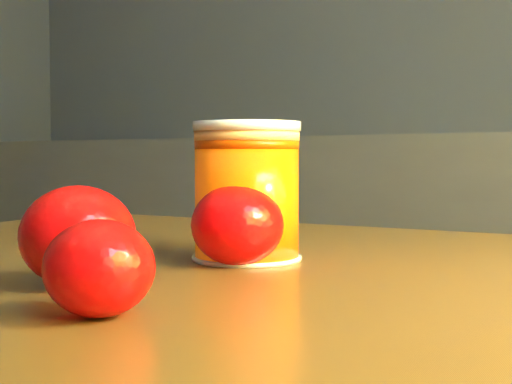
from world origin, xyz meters
The scene contains 5 objects.
kitchen_counter centered at (0.00, 1.45, 0.45)m, with size 3.15×0.60×0.90m, color #47474B.
juice_glass centered at (0.78, 0.02, 0.82)m, with size 0.09×0.09×0.11m.
orange_front centered at (0.76, -0.14, 0.80)m, with size 0.08×0.08×0.07m, color #EE0A04.
orange_back centered at (0.79, -0.01, 0.80)m, with size 0.07×0.07×0.06m, color #EE0A04.
orange_extra centered at (0.84, -0.19, 0.79)m, with size 0.06×0.06×0.05m, color #EE0A04.
Camera 1 is at (1.13, -0.44, 0.85)m, focal length 50.00 mm.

